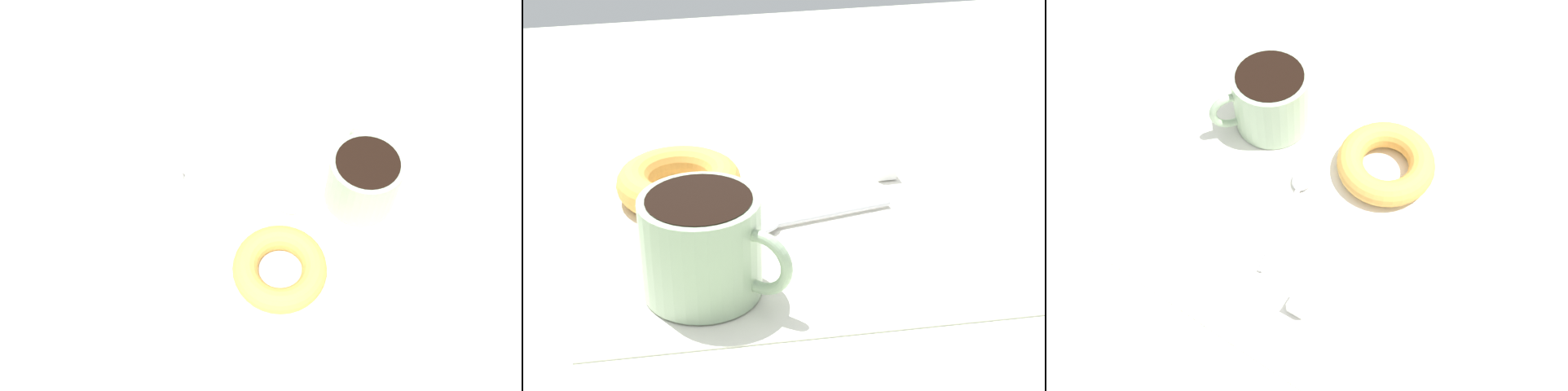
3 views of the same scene
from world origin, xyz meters
The scene contains 6 objects.
ground_plane centered at (0.00, 0.00, -1.00)cm, with size 120.00×120.00×2.00cm, color beige.
napkin centered at (0.92, -0.19, 0.15)cm, with size 34.55×34.55×0.30cm, color white.
coffee_cup centered at (-7.25, -10.02, 4.38)cm, with size 10.63×9.61×7.87cm.
donut centered at (-7.59, 5.20, 1.80)cm, with size 11.22×11.22×3.01cm, color gold.
spoon centered at (0.34, -1.92, 0.70)cm, with size 14.19×3.68×0.90cm.
sugar_cube centered at (11.80, 5.22, 1.22)cm, with size 1.84×1.84×1.84cm, color white.
Camera 3 is at (29.41, 16.51, 56.21)cm, focal length 40.00 mm.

